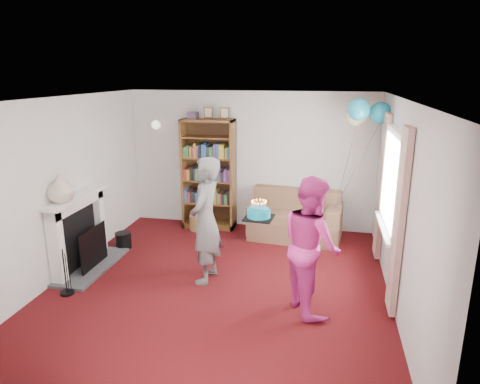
% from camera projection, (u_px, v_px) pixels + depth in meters
% --- Properties ---
extents(ground, '(5.00, 5.00, 0.00)m').
position_uv_depth(ground, '(218.00, 287.00, 5.81)').
color(ground, '#38080B').
rests_on(ground, ground).
extents(wall_back, '(4.50, 0.02, 2.50)m').
position_uv_depth(wall_back, '(251.00, 160.00, 7.85)').
color(wall_back, silver).
rests_on(wall_back, ground).
extents(wall_left, '(0.02, 5.00, 2.50)m').
position_uv_depth(wall_left, '(58.00, 189.00, 5.90)').
color(wall_left, silver).
rests_on(wall_left, ground).
extents(wall_right, '(0.02, 5.00, 2.50)m').
position_uv_depth(wall_right, '(402.00, 209.00, 5.05)').
color(wall_right, silver).
rests_on(wall_right, ground).
extents(ceiling, '(4.50, 5.00, 0.01)m').
position_uv_depth(ceiling, '(215.00, 99.00, 5.14)').
color(ceiling, white).
rests_on(ceiling, wall_back).
extents(fireplace, '(0.55, 1.80, 1.12)m').
position_uv_depth(fireplace, '(82.00, 235.00, 6.25)').
color(fireplace, '#3F3F42').
rests_on(fireplace, ground).
extents(window_bay, '(0.14, 2.02, 2.20)m').
position_uv_depth(window_bay, '(390.00, 199.00, 5.64)').
color(window_bay, white).
rests_on(window_bay, ground).
extents(wall_sconce, '(0.16, 0.23, 0.16)m').
position_uv_depth(wall_sconce, '(156.00, 125.00, 7.87)').
color(wall_sconce, gold).
rests_on(wall_sconce, ground).
extents(bookcase, '(0.95, 0.42, 2.22)m').
position_uv_depth(bookcase, '(209.00, 175.00, 7.86)').
color(bookcase, '#472B14').
rests_on(bookcase, ground).
extents(sofa, '(1.55, 0.82, 0.82)m').
position_uv_depth(sofa, '(296.00, 220.00, 7.51)').
color(sofa, brown).
rests_on(sofa, ground).
extents(wicker_basket, '(0.37, 0.37, 0.33)m').
position_uv_depth(wicker_basket, '(199.00, 221.00, 7.91)').
color(wicker_basket, '#926844').
rests_on(wicker_basket, ground).
extents(person_striped, '(0.46, 0.67, 1.75)m').
position_uv_depth(person_striped, '(206.00, 221.00, 5.78)').
color(person_striped, black).
rests_on(person_striped, ground).
extents(person_magenta, '(0.93, 1.01, 1.67)m').
position_uv_depth(person_magenta, '(311.00, 245.00, 5.07)').
color(person_magenta, '#CA287E').
rests_on(person_magenta, ground).
extents(birthday_cake, '(0.34, 0.34, 0.22)m').
position_uv_depth(birthday_cake, '(259.00, 213.00, 5.16)').
color(birthday_cake, black).
rests_on(birthday_cake, ground).
extents(balloons, '(0.75, 0.71, 1.80)m').
position_uv_depth(balloons, '(365.00, 113.00, 6.49)').
color(balloons, '#3F3F3F').
rests_on(balloons, ground).
extents(mantel_vase, '(0.46, 0.46, 0.38)m').
position_uv_depth(mantel_vase, '(60.00, 188.00, 5.72)').
color(mantel_vase, beige).
rests_on(mantel_vase, fireplace).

